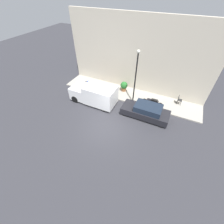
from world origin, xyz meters
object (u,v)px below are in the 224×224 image
object	(u,v)px
motorcycle_red	(103,89)
streetlamp	(136,74)
delivery_van	(94,94)
motorcycle_blue	(91,84)
parked_car	(146,111)
potted_plant	(124,86)
cafe_chair	(179,99)
motorcycle_black	(153,102)

from	to	relation	value
motorcycle_red	streetlamp	size ratio (longest dim) A/B	0.35
delivery_van	motorcycle_red	world-z (taller)	delivery_van
motorcycle_red	streetlamp	world-z (taller)	streetlamp
motorcycle_blue	parked_car	bearing A→B (deg)	-105.87
potted_plant	streetlamp	bearing A→B (deg)	-133.03
motorcycle_blue	potted_plant	world-z (taller)	potted_plant
cafe_chair	potted_plant	bearing A→B (deg)	91.60
motorcycle_black	motorcycle_red	bearing A→B (deg)	91.68
motorcycle_black	streetlamp	bearing A→B (deg)	98.06
motorcycle_blue	motorcycle_red	distance (m)	1.81
motorcycle_blue	motorcycle_red	bearing A→B (deg)	-104.50
parked_car	streetlamp	world-z (taller)	streetlamp
streetlamp	potted_plant	size ratio (longest dim) A/B	4.83
motorcycle_red	cafe_chair	distance (m)	7.87
parked_car	cafe_chair	distance (m)	3.95
parked_car	motorcycle_red	xyz separation A→B (m)	(1.53, 5.23, -0.04)
delivery_van	cafe_chair	world-z (taller)	delivery_van
parked_car	streetlamp	bearing A→B (deg)	50.47
motorcycle_black	streetlamp	world-z (taller)	streetlamp
streetlamp	potted_plant	xyz separation A→B (m)	(1.50, 1.60, -2.53)
parked_car	motorcycle_blue	bearing A→B (deg)	74.13
delivery_van	motorcycle_red	size ratio (longest dim) A/B	2.56
delivery_van	streetlamp	bearing A→B (deg)	-66.09
motorcycle_blue	potted_plant	size ratio (longest dim) A/B	1.67
motorcycle_blue	streetlamp	bearing A→B (deg)	-96.13
parked_car	delivery_van	size ratio (longest dim) A/B	0.92
parked_car	cafe_chair	xyz separation A→B (m)	(3.08, -2.48, 0.03)
parked_car	streetlamp	size ratio (longest dim) A/B	0.81
parked_car	motorcycle_red	world-z (taller)	parked_car
motorcycle_blue	motorcycle_red	xyz separation A→B (m)	(-0.45, -1.76, 0.05)
cafe_chair	parked_car	bearing A→B (deg)	141.12
cafe_chair	motorcycle_red	bearing A→B (deg)	101.33
motorcycle_red	potted_plant	size ratio (longest dim) A/B	1.67
cafe_chair	delivery_van	bearing A→B (deg)	112.63
streetlamp	delivery_van	bearing A→B (deg)	113.91
motorcycle_blue	delivery_van	bearing A→B (deg)	-141.39
motorcycle_blue	motorcycle_black	size ratio (longest dim) A/B	0.87
streetlamp	potted_plant	distance (m)	3.34
streetlamp	potted_plant	bearing A→B (deg)	46.97
delivery_van	potted_plant	world-z (taller)	delivery_van
motorcycle_red	potted_plant	distance (m)	2.36
parked_car	motorcycle_black	bearing A→B (deg)	-6.67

